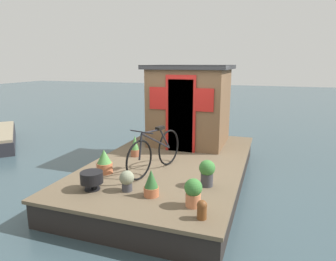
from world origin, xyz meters
TOP-DOWN VIEW (x-y plane):
  - ground_plane at (0.00, 0.00)m, footprint 60.00×60.00m
  - houseboat_deck at (0.00, 0.00)m, footprint 5.26×3.09m
  - houseboat_cabin at (1.52, 0.00)m, footprint 1.84×2.03m
  - bicycle at (-0.77, 0.06)m, footprint 1.67×0.57m
  - potted_plant_ivy at (-1.77, 0.17)m, footprint 0.24×0.24m
  - potted_plant_fern at (-1.81, -0.28)m, footprint 0.24×0.24m
  - potted_plant_succulent at (-1.13, -1.03)m, footprint 0.28×0.28m
  - potted_plant_basil at (-1.16, 0.95)m, footprint 0.30×0.30m
  - potted_plant_geranium at (-0.01, 0.85)m, footprint 0.19×0.19m
  - potted_plant_lavender at (-1.94, -0.99)m, footprint 0.26×0.26m
  - charcoal_grill at (-1.91, 0.75)m, footprint 0.38×0.38m
  - mooring_bollard at (-2.25, -1.20)m, footprint 0.14×0.14m

SIDE VIEW (x-z plane):
  - ground_plane at x=0.00m, z-range 0.00..0.00m
  - houseboat_deck at x=0.00m, z-range 0.00..0.51m
  - mooring_bollard at x=-2.25m, z-range 0.51..0.78m
  - potted_plant_ivy at x=-1.77m, z-range 0.52..0.87m
  - charcoal_grill at x=-1.91m, z-range 0.55..0.86m
  - potted_plant_fern at x=-1.81m, z-range 0.49..0.93m
  - potted_plant_basil at x=-1.16m, z-range 0.49..0.95m
  - potted_plant_lavender at x=-1.94m, z-range 0.52..0.94m
  - potted_plant_geranium at x=-0.01m, z-range 0.49..0.98m
  - potted_plant_succulent at x=-1.13m, z-range 0.53..0.99m
  - bicycle at x=-0.77m, z-range 0.47..1.35m
  - houseboat_cabin at x=1.52m, z-range 0.51..2.53m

